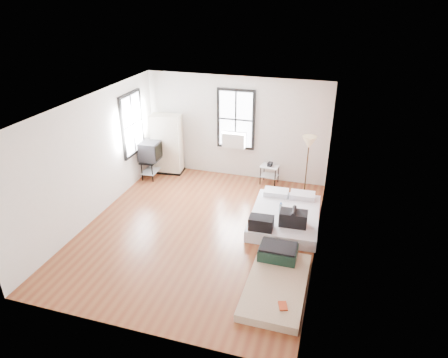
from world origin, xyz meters
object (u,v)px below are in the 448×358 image
(wardrobe, at_px, (167,144))
(floor_lamp, at_px, (309,146))
(mattress_bare, at_px, (277,277))
(side_table, at_px, (270,170))
(mattress_main, at_px, (285,216))
(tv_stand, at_px, (151,152))

(wardrobe, height_order, floor_lamp, wardrobe)
(mattress_bare, bearing_deg, side_table, 102.93)
(mattress_main, distance_m, mattress_bare, 2.07)
(mattress_main, distance_m, floor_lamp, 1.95)
(mattress_main, relative_size, wardrobe, 1.22)
(floor_lamp, bearing_deg, tv_stand, -178.06)
(mattress_bare, relative_size, floor_lamp, 1.23)
(mattress_main, relative_size, side_table, 3.35)
(floor_lamp, xyz_separation_m, tv_stand, (-4.24, -0.14, -0.60))
(side_table, xyz_separation_m, floor_lamp, (0.99, -0.37, 0.94))
(side_table, distance_m, floor_lamp, 1.42)
(tv_stand, bearing_deg, side_table, 7.19)
(wardrobe, distance_m, side_table, 2.98)
(mattress_bare, relative_size, tv_stand, 1.86)
(side_table, bearing_deg, tv_stand, -170.96)
(mattress_bare, xyz_separation_m, side_table, (-0.90, 3.97, 0.29))
(mattress_main, xyz_separation_m, side_table, (-0.72, 1.90, 0.23))
(wardrobe, relative_size, tv_stand, 1.61)
(wardrobe, height_order, tv_stand, wardrobe)
(mattress_bare, xyz_separation_m, wardrobe, (-3.84, 3.90, 0.72))
(mattress_bare, xyz_separation_m, floor_lamp, (0.09, 3.59, 1.22))
(wardrobe, bearing_deg, mattress_bare, -50.49)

